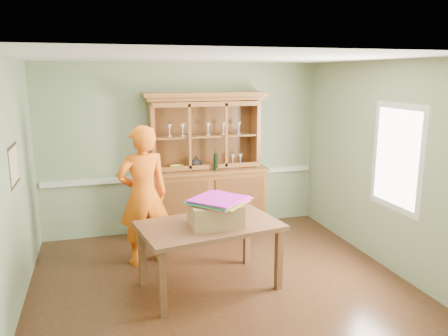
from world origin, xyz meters
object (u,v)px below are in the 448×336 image
object	(u,v)px
dining_table	(210,231)
person	(143,196)
cardboard_box	(215,215)
china_hutch	(206,185)

from	to	relation	value
dining_table	person	world-z (taller)	person
dining_table	cardboard_box	distance (m)	0.25
china_hutch	dining_table	distance (m)	1.90
china_hutch	dining_table	xyz separation A→B (m)	(-0.43, -1.85, -0.08)
person	dining_table	bearing A→B (deg)	114.89
dining_table	person	bearing A→B (deg)	116.17
china_hutch	person	distance (m)	1.43
dining_table	china_hutch	bearing A→B (deg)	67.78
person	cardboard_box	bearing A→B (deg)	114.31
china_hutch	cardboard_box	distance (m)	1.98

